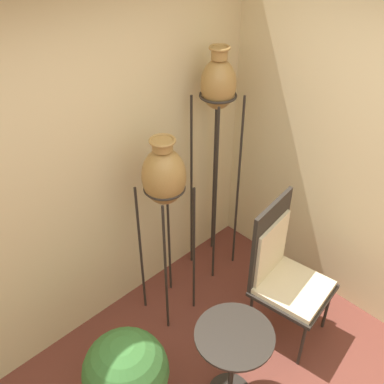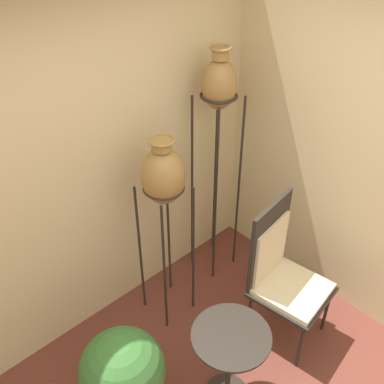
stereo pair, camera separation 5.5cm
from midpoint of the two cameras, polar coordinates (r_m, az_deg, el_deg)
wall_back at (r=3.10m, az=-16.04°, el=1.38°), size 7.30×0.06×2.70m
vase_stand_tall at (r=3.36m, az=2.86°, el=12.36°), size 0.30×0.30×2.04m
vase_stand_medium at (r=3.08m, az=-4.08°, el=1.62°), size 0.31×0.31×1.62m
chair at (r=3.43m, az=11.00°, el=-9.60°), size 0.57×0.58×1.18m
side_table at (r=3.09m, az=4.70°, el=-19.58°), size 0.51×0.51×0.67m
potted_plant at (r=3.15m, az=-8.86°, el=-22.00°), size 0.56×0.56×0.71m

